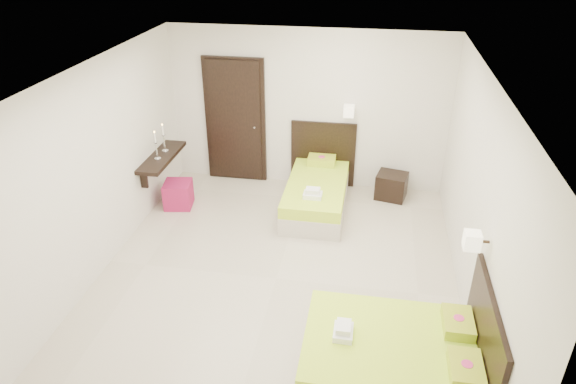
% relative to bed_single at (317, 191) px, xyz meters
% --- Properties ---
extents(floor, '(5.50, 5.50, 0.00)m').
position_rel_bed_single_xyz_m(floor, '(-0.28, -1.93, -0.27)').
color(floor, '#BCB19C').
rests_on(floor, ground).
extents(bed_single, '(1.07, 1.79, 1.47)m').
position_rel_bed_single_xyz_m(bed_single, '(0.00, 0.00, 0.00)').
color(bed_single, '#BEB4A2').
rests_on(bed_single, ground).
extents(bed_double, '(1.71, 1.46, 1.41)m').
position_rel_bed_single_xyz_m(bed_double, '(1.19, -3.26, -0.01)').
color(bed_double, '#BEB4A2').
rests_on(bed_double, ground).
extents(nightstand, '(0.54, 0.50, 0.41)m').
position_rel_bed_single_xyz_m(nightstand, '(1.16, 0.49, -0.06)').
color(nightstand, black).
rests_on(nightstand, ground).
extents(ottoman, '(0.47, 0.47, 0.41)m').
position_rel_bed_single_xyz_m(ottoman, '(-2.15, -0.36, -0.06)').
color(ottoman, maroon).
rests_on(ottoman, ground).
extents(door, '(1.02, 0.15, 2.14)m').
position_rel_bed_single_xyz_m(door, '(-1.48, 0.76, 0.78)').
color(door, black).
rests_on(door, ground).
extents(console_shelf, '(0.35, 1.20, 0.78)m').
position_rel_bed_single_xyz_m(console_shelf, '(-2.37, -0.33, 0.55)').
color(console_shelf, black).
rests_on(console_shelf, ground).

